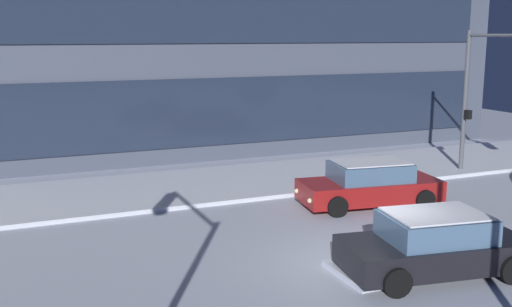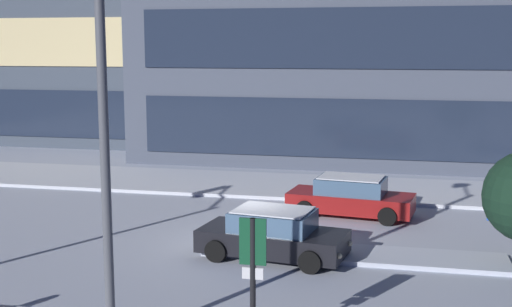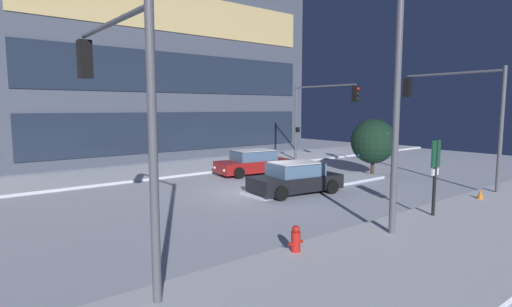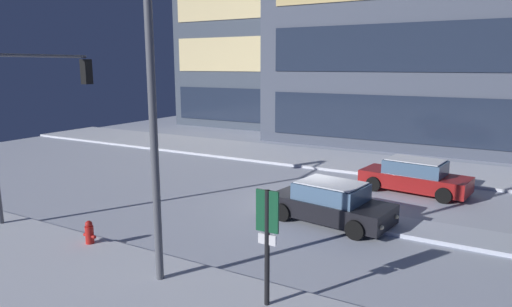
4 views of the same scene
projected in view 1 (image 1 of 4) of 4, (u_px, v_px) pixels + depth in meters
The scene contains 6 objects.
ground at pixel (366, 266), 14.82m from camera, with size 52.00×52.00×0.00m, color silver.
curb_strip_far at pixel (233, 182), 22.94m from camera, with size 52.00×5.20×0.14m, color silver.
median_strip at pixel (491, 249), 15.74m from camera, with size 9.00×1.80×0.14m, color silver.
car_near at pixel (434, 245), 14.17m from camera, with size 4.63×2.61×1.49m.
car_far at pixel (370, 185), 19.90m from camera, with size 4.84×2.52×1.49m.
traffic_light_corner_far_right at pixel (512, 77), 22.04m from camera, with size 0.32×5.79×5.71m.
Camera 1 is at (-7.96, -11.85, 5.54)m, focal length 42.70 mm.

